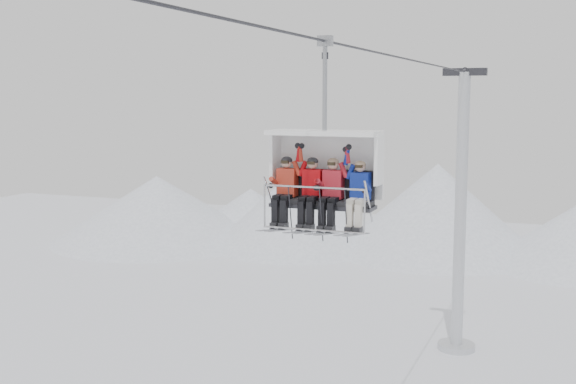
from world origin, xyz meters
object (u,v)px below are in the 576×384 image
at_px(skier_center_left, 311,190).
at_px(lift_tower_right, 460,232).
at_px(skier_far_left, 285,188).
at_px(chairlift_carrier, 326,167).
at_px(skier_far_right, 359,193).
at_px(skier_center_right, 332,191).

bearing_deg(skier_center_left, lift_tower_right, 89.35).
xyz_separation_m(skier_far_left, skier_center_left, (0.59, 0.00, 0.00)).
height_order(lift_tower_right, chairlift_carrier, lift_tower_right).
bearing_deg(skier_center_left, skier_far_left, 180.00).
bearing_deg(skier_far_right, skier_center_left, 179.71).
bearing_deg(lift_tower_right, skier_center_right, -89.35).
bearing_deg(chairlift_carrier, skier_far_right, -20.74).
distance_m(skier_far_left, skier_center_right, 1.04).
distance_m(skier_center_left, skier_far_right, 1.04).
height_order(skier_center_left, skier_center_right, same).
bearing_deg(skier_center_right, chairlift_carrier, 126.72).
bearing_deg(skier_far_right, skier_far_left, 179.82).
bearing_deg(skier_far_left, chairlift_carrier, 20.42).
xyz_separation_m(skier_center_left, skier_far_right, (1.04, -0.01, -0.02)).
relative_size(chairlift_carrier, skier_center_right, 2.36).
xyz_separation_m(skier_far_left, skier_center_right, (1.04, 0.00, 0.00)).
relative_size(lift_tower_right, skier_far_left, 7.99).
xyz_separation_m(chairlift_carrier, skier_far_left, (-0.82, -0.30, -0.47)).
distance_m(chairlift_carrier, skier_center_left, 0.60).
height_order(chairlift_carrier, skier_far_right, chairlift_carrier).
height_order(chairlift_carrier, skier_center_right, chairlift_carrier).
relative_size(skier_far_left, skier_center_right, 1.00).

